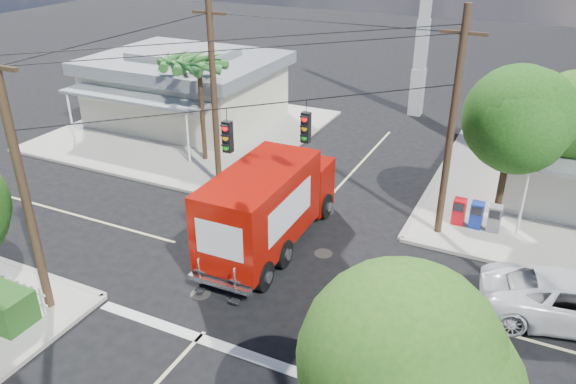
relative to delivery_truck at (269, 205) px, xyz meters
The scene contains 13 objects.
ground 2.35m from the delivery_truck, 69.57° to the right, with size 120.00×120.00×0.00m, color black.
sidewalk_nw 14.06m from the delivery_truck, 137.70° to the left, with size 14.12×14.12×0.14m.
road_markings 3.47m from the delivery_truck, 79.42° to the right, with size 32.00×32.00×0.01m.
building_nw 15.87m from the delivery_truck, 136.19° to the left, with size 10.80×10.20×4.30m.
radio_tower 18.95m from the delivery_truck, 86.75° to the left, with size 0.80×0.80×17.00m.
tree_ne_front 9.86m from the delivery_truck, 34.21° to the left, with size 4.21×4.14×6.66m.
tree_se 11.77m from the delivery_truck, 49.08° to the right, with size 3.67×3.54×5.62m.
palm_nw_front 9.77m from the delivery_truck, 139.10° to the left, with size 3.01×3.08×5.59m.
palm_nw_back 12.05m from the delivery_truck, 139.96° to the left, with size 3.01×3.08×5.19m.
utility_poles 3.11m from the delivery_truck, behind, with size 12.00×10.68×9.00m.
vending_boxes 8.55m from the delivery_truck, 33.79° to the left, with size 1.90×0.50×1.10m.
delivery_truck is the anchor object (origin of this frame).
parked_car 10.83m from the delivery_truck, ahead, with size 2.64×5.73×1.59m, color silver.
Camera 1 is at (8.31, -15.20, 11.60)m, focal length 35.00 mm.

